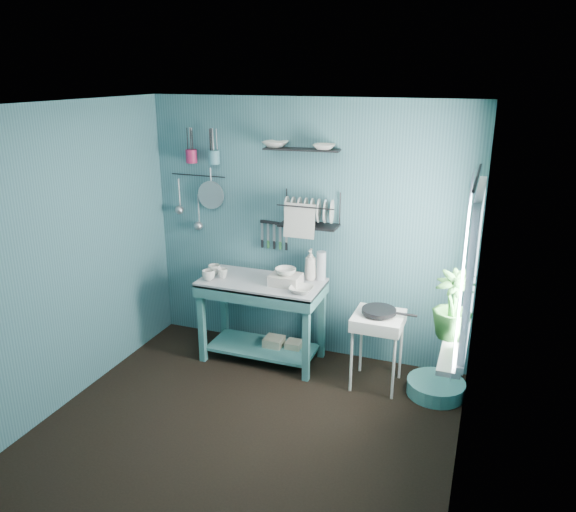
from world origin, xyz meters
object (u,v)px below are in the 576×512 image
(dish_rack, at_px, (309,210))
(floor_basin, at_px, (436,388))
(soap_bottle, at_px, (310,264))
(frying_pan, at_px, (379,311))
(wash_tub, at_px, (286,280))
(utensil_cup_teal, at_px, (214,157))
(colander, at_px, (211,195))
(work_counter, at_px, (262,320))
(potted_plant, at_px, (453,305))
(storage_tin_large, at_px, (274,348))
(mug_mid, at_px, (223,273))
(storage_tin_small, at_px, (294,350))
(mug_left, at_px, (208,275))
(hotplate_stand, at_px, (377,350))
(mug_right, at_px, (214,270))
(utensil_cup_magenta, at_px, (191,156))
(water_bottle, at_px, (321,266))

(dish_rack, relative_size, floor_basin, 1.09)
(soap_bottle, height_order, frying_pan, soap_bottle)
(wash_tub, height_order, utensil_cup_teal, utensil_cup_teal)
(frying_pan, bearing_deg, floor_basin, 1.96)
(colander, relative_size, floor_basin, 0.55)
(work_counter, relative_size, potted_plant, 2.27)
(work_counter, bearing_deg, storage_tin_large, 36.05)
(mug_mid, distance_m, dish_rack, 1.03)
(work_counter, xyz_separation_m, colander, (-0.68, 0.32, 1.12))
(soap_bottle, distance_m, storage_tin_large, 0.93)
(storage_tin_small, bearing_deg, potted_plant, -24.87)
(frying_pan, distance_m, dish_rack, 1.13)
(storage_tin_large, bearing_deg, floor_basin, -4.40)
(soap_bottle, bearing_deg, dish_rack, 128.82)
(mug_left, height_order, frying_pan, mug_left)
(soap_bottle, xyz_separation_m, hotplate_stand, (0.73, -0.29, -0.63))
(mug_right, height_order, frying_pan, mug_right)
(soap_bottle, bearing_deg, mug_mid, -162.00)
(soap_bottle, bearing_deg, utensil_cup_magenta, 175.89)
(mug_mid, distance_m, storage_tin_small, 1.04)
(mug_mid, relative_size, storage_tin_small, 0.50)
(wash_tub, bearing_deg, water_bottle, 41.63)
(frying_pan, height_order, utensil_cup_magenta, utensil_cup_magenta)
(mug_mid, height_order, storage_tin_small, mug_mid)
(frying_pan, bearing_deg, storage_tin_small, 168.64)
(colander, relative_size, potted_plant, 0.55)
(utensil_cup_magenta, bearing_deg, mug_left, -50.18)
(frying_pan, bearing_deg, utensil_cup_teal, 167.74)
(colander, distance_m, storage_tin_large, 1.65)
(hotplate_stand, height_order, storage_tin_small, hotplate_stand)
(work_counter, height_order, mug_right, mug_right)
(colander, bearing_deg, potted_plant, -20.70)
(work_counter, bearing_deg, hotplate_stand, 4.98)
(work_counter, distance_m, frying_pan, 1.19)
(work_counter, bearing_deg, storage_tin_small, 24.41)
(utensil_cup_teal, height_order, storage_tin_small, utensil_cup_teal)
(water_bottle, bearing_deg, storage_tin_large, -157.96)
(floor_basin, bearing_deg, work_counter, 177.55)
(mug_right, xyz_separation_m, dish_rack, (0.89, 0.24, 0.62))
(mug_mid, distance_m, water_bottle, 0.95)
(mug_mid, bearing_deg, utensil_cup_magenta, 143.57)
(mug_mid, distance_m, floor_basin, 2.22)
(storage_tin_small, bearing_deg, colander, 166.08)
(water_bottle, relative_size, colander, 1.00)
(hotplate_stand, distance_m, dish_rack, 1.42)
(wash_tub, bearing_deg, potted_plant, -20.97)
(mug_mid, distance_m, soap_bottle, 0.85)
(mug_left, bearing_deg, storage_tin_large, 19.90)
(hotplate_stand, bearing_deg, work_counter, -173.89)
(utensil_cup_magenta, xyz_separation_m, floor_basin, (2.54, -0.36, -1.85))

